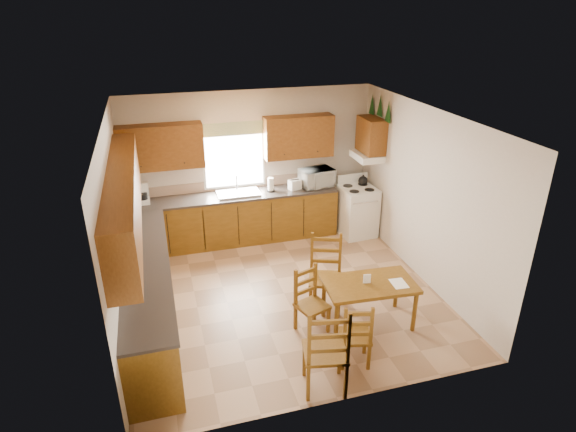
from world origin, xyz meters
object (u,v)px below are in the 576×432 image
object	(u,v)px
microwave	(317,178)
dining_table	(368,303)
chair_near_right	(355,332)
chair_far_right	(325,275)
chair_near_left	(325,347)
chair_far_left	(312,302)
stove	(357,212)

from	to	relation	value
microwave	dining_table	world-z (taller)	microwave
microwave	chair_near_right	size ratio (longest dim) A/B	0.63
microwave	chair_far_right	size ratio (longest dim) A/B	0.50
chair_near_left	chair_far_left	xyz separation A→B (m)	(0.20, 1.02, -0.12)
dining_table	chair_far_left	xyz separation A→B (m)	(-0.79, 0.06, 0.13)
dining_table	chair_near_right	distance (m)	0.83
dining_table	chair_far_right	bearing A→B (deg)	134.07
chair_near_right	chair_near_left	bearing A→B (deg)	46.07
chair_near_left	chair_far_left	distance (m)	1.05
chair_far_left	chair_far_right	size ratio (longest dim) A/B	0.83
stove	dining_table	bearing A→B (deg)	-114.08
dining_table	chair_far_right	size ratio (longest dim) A/B	1.10
chair_near_left	chair_far_left	size ratio (longest dim) A/B	1.26
stove	chair_far_left	xyz separation A→B (m)	(-1.76, -2.57, -0.00)
chair_far_left	chair_far_right	world-z (taller)	chair_far_right
stove	microwave	distance (m)	1.00
dining_table	stove	bearing A→B (deg)	73.29
dining_table	chair_far_left	distance (m)	0.80
chair_far_right	chair_near_right	bearing A→B (deg)	-71.85
chair_near_left	microwave	bearing A→B (deg)	-96.05
microwave	chair_far_right	distance (m)	2.62
chair_far_left	chair_near_right	bearing A→B (deg)	-86.23
microwave	chair_far_left	size ratio (longest dim) A/B	0.61
chair_near_left	chair_far_right	xyz separation A→B (m)	(0.54, 1.48, -0.02)
microwave	dining_table	size ratio (longest dim) A/B	0.46
microwave	dining_table	distance (m)	3.08
microwave	chair_far_right	xyz separation A→B (m)	(-0.72, -2.46, -0.54)
chair_near_right	microwave	bearing A→B (deg)	-86.73
chair_near_left	stove	bearing A→B (deg)	-106.91
stove	chair_far_right	size ratio (longest dim) A/B	0.83
dining_table	chair_near_right	size ratio (longest dim) A/B	1.38
chair_far_left	stove	bearing A→B (deg)	36.45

